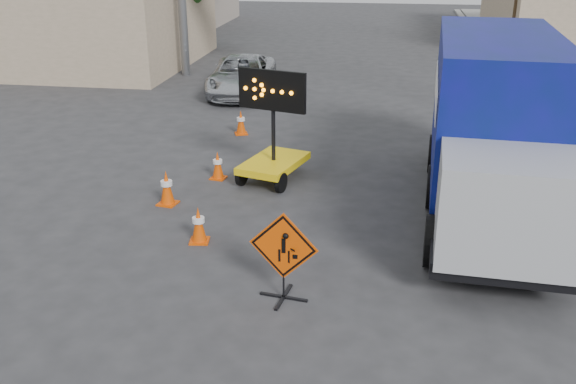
% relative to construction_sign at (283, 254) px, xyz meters
% --- Properties ---
extents(ground, '(100.00, 100.00, 0.00)m').
position_rel_construction_sign_xyz_m(ground, '(-0.69, -0.53, -0.84)').
color(ground, '#2D2D30').
rests_on(ground, ground).
extents(curb_right, '(0.40, 60.00, 0.12)m').
position_rel_construction_sign_xyz_m(curb_right, '(6.51, 14.47, -0.78)').
color(curb_right, gray).
rests_on(curb_right, ground).
extents(storefront_left_near, '(14.00, 10.00, 4.00)m').
position_rel_construction_sign_xyz_m(storefront_left_near, '(-14.69, 19.47, 1.16)').
color(storefront_left_near, tan).
rests_on(storefront_left_near, ground).
extents(construction_sign, '(1.18, 0.84, 1.58)m').
position_rel_construction_sign_xyz_m(construction_sign, '(0.00, 0.00, 0.00)').
color(construction_sign, black).
rests_on(construction_sign, ground).
extents(arrow_board, '(1.70, 2.19, 2.77)m').
position_rel_construction_sign_xyz_m(arrow_board, '(-1.16, 5.51, -0.21)').
color(arrow_board, yellow).
rests_on(arrow_board, ground).
extents(pickup_truck, '(2.87, 5.27, 1.40)m').
position_rel_construction_sign_xyz_m(pickup_truck, '(-3.99, 14.48, -0.13)').
color(pickup_truck, silver).
rests_on(pickup_truck, ground).
extents(box_truck, '(2.89, 8.06, 3.77)m').
position_rel_construction_sign_xyz_m(box_truck, '(3.79, 4.25, 0.88)').
color(box_truck, black).
rests_on(box_truck, ground).
extents(cone_a, '(0.43, 0.43, 0.75)m').
position_rel_construction_sign_xyz_m(cone_a, '(-2.02, 1.85, -0.46)').
color(cone_a, '#E04704').
rests_on(cone_a, ground).
extents(cone_b, '(0.47, 0.47, 0.81)m').
position_rel_construction_sign_xyz_m(cone_b, '(-3.27, 3.59, -0.43)').
color(cone_b, '#E04704').
rests_on(cone_b, ground).
extents(cone_c, '(0.41, 0.41, 0.71)m').
position_rel_construction_sign_xyz_m(cone_c, '(-2.56, 5.36, -0.48)').
color(cone_c, '#E04704').
rests_on(cone_c, ground).
extents(cone_d, '(0.48, 0.48, 0.74)m').
position_rel_construction_sign_xyz_m(cone_d, '(-2.85, 9.21, -0.46)').
color(cone_d, '#E04704').
rests_on(cone_d, ground).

